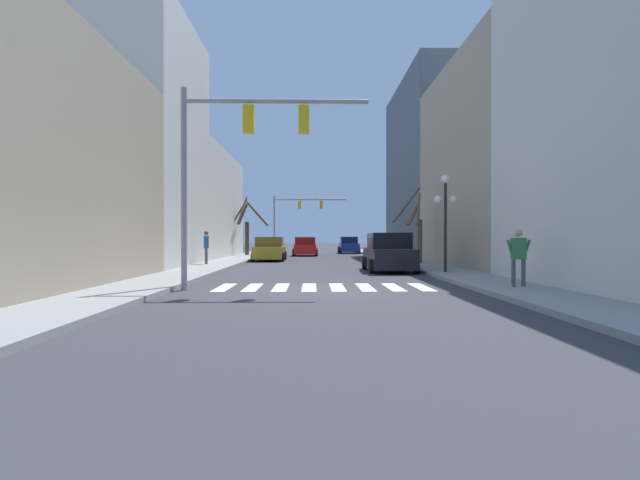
{
  "coord_description": "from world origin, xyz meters",
  "views": [
    {
      "loc": [
        -0.35,
        -14.82,
        1.6
      ],
      "look_at": [
        0.27,
        24.47,
        1.38
      ],
      "focal_mm": 28.0,
      "sensor_mm": 36.0,
      "label": 1
    }
  ],
  "objects_px": {
    "car_parked_left_far": "(389,254)",
    "car_at_intersection": "(305,247)",
    "pedestrian_crossing_street": "(518,252)",
    "traffic_signal_far": "(296,211)",
    "car_parked_right_far": "(349,245)",
    "traffic_signal_near": "(236,145)",
    "car_parked_left_near": "(270,250)",
    "street_lamp_right_corner": "(445,203)",
    "street_tree_left_mid": "(247,227)",
    "pedestrian_near_right_corner": "(206,244)",
    "street_tree_right_mid": "(417,227)"
  },
  "relations": [
    {
      "from": "car_parked_left_far",
      "to": "car_at_intersection",
      "type": "relative_size",
      "value": 1.11
    },
    {
      "from": "car_parked_left_far",
      "to": "pedestrian_crossing_street",
      "type": "bearing_deg",
      "value": -164.14
    },
    {
      "from": "traffic_signal_far",
      "to": "car_parked_left_far",
      "type": "bearing_deg",
      "value": -79.19
    },
    {
      "from": "traffic_signal_far",
      "to": "car_parked_left_far",
      "type": "height_order",
      "value": "traffic_signal_far"
    },
    {
      "from": "car_parked_right_far",
      "to": "pedestrian_crossing_street",
      "type": "height_order",
      "value": "pedestrian_crossing_street"
    },
    {
      "from": "traffic_signal_near",
      "to": "car_parked_left_near",
      "type": "bearing_deg",
      "value": 91.88
    },
    {
      "from": "traffic_signal_near",
      "to": "pedestrian_crossing_street",
      "type": "relative_size",
      "value": 3.6
    },
    {
      "from": "car_parked_right_far",
      "to": "traffic_signal_near",
      "type": "bearing_deg",
      "value": 170.31
    },
    {
      "from": "car_at_intersection",
      "to": "pedestrian_crossing_street",
      "type": "bearing_deg",
      "value": 13.14
    },
    {
      "from": "street_lamp_right_corner",
      "to": "pedestrian_crossing_street",
      "type": "bearing_deg",
      "value": -84.97
    },
    {
      "from": "traffic_signal_far",
      "to": "car_parked_left_near",
      "type": "bearing_deg",
      "value": -94.44
    },
    {
      "from": "traffic_signal_near",
      "to": "car_parked_left_near",
      "type": "distance_m",
      "value": 19.32
    },
    {
      "from": "car_parked_right_far",
      "to": "street_tree_left_mid",
      "type": "height_order",
      "value": "street_tree_left_mid"
    },
    {
      "from": "pedestrian_crossing_street",
      "to": "street_lamp_right_corner",
      "type": "bearing_deg",
      "value": 97.75
    },
    {
      "from": "traffic_signal_far",
      "to": "car_parked_left_near",
      "type": "xyz_separation_m",
      "value": [
        -1.29,
        -16.57,
        -3.52
      ]
    },
    {
      "from": "pedestrian_crossing_street",
      "to": "car_parked_left_near",
      "type": "bearing_deg",
      "value": 117.49
    },
    {
      "from": "street_lamp_right_corner",
      "to": "car_parked_right_far",
      "type": "xyz_separation_m",
      "value": [
        -1.87,
        29.24,
        -2.26
      ]
    },
    {
      "from": "street_tree_left_mid",
      "to": "pedestrian_near_right_corner",
      "type": "bearing_deg",
      "value": -91.24
    },
    {
      "from": "traffic_signal_far",
      "to": "street_lamp_right_corner",
      "type": "relative_size",
      "value": 1.83
    },
    {
      "from": "car_at_intersection",
      "to": "pedestrian_crossing_street",
      "type": "height_order",
      "value": "pedestrian_crossing_street"
    },
    {
      "from": "traffic_signal_near",
      "to": "traffic_signal_far",
      "type": "height_order",
      "value": "traffic_signal_near"
    },
    {
      "from": "traffic_signal_far",
      "to": "car_parked_right_far",
      "type": "height_order",
      "value": "traffic_signal_far"
    },
    {
      "from": "traffic_signal_near",
      "to": "car_parked_left_far",
      "type": "height_order",
      "value": "traffic_signal_near"
    },
    {
      "from": "traffic_signal_far",
      "to": "car_parked_left_far",
      "type": "xyz_separation_m",
      "value": [
        5.21,
        -27.29,
        -3.44
      ]
    },
    {
      "from": "car_parked_right_far",
      "to": "street_lamp_right_corner",
      "type": "bearing_deg",
      "value": -176.33
    },
    {
      "from": "pedestrian_crossing_street",
      "to": "car_parked_right_far",
      "type": "bearing_deg",
      "value": 96.62
    },
    {
      "from": "traffic_signal_far",
      "to": "street_tree_right_mid",
      "type": "relative_size",
      "value": 1.72
    },
    {
      "from": "street_tree_right_mid",
      "to": "traffic_signal_far",
      "type": "bearing_deg",
      "value": 108.31
    },
    {
      "from": "street_tree_right_mid",
      "to": "pedestrian_near_right_corner",
      "type": "bearing_deg",
      "value": -175.64
    },
    {
      "from": "traffic_signal_near",
      "to": "car_parked_left_far",
      "type": "xyz_separation_m",
      "value": [
        5.87,
        8.25,
        -3.53
      ]
    },
    {
      "from": "car_parked_left_near",
      "to": "pedestrian_near_right_corner",
      "type": "distance_m",
      "value": 7.54
    },
    {
      "from": "street_tree_right_mid",
      "to": "street_lamp_right_corner",
      "type": "bearing_deg",
      "value": -92.68
    },
    {
      "from": "traffic_signal_near",
      "to": "pedestrian_near_right_corner",
      "type": "relative_size",
      "value": 3.37
    },
    {
      "from": "street_tree_right_mid",
      "to": "street_tree_left_mid",
      "type": "xyz_separation_m",
      "value": [
        -11.3,
        13.43,
        0.26
      ]
    },
    {
      "from": "car_parked_left_near",
      "to": "pedestrian_crossing_street",
      "type": "height_order",
      "value": "pedestrian_crossing_street"
    },
    {
      "from": "car_parked_left_far",
      "to": "street_tree_right_mid",
      "type": "bearing_deg",
      "value": -26.27
    },
    {
      "from": "traffic_signal_near",
      "to": "pedestrian_near_right_corner",
      "type": "distance_m",
      "value": 12.88
    },
    {
      "from": "street_tree_right_mid",
      "to": "pedestrian_crossing_street",
      "type": "bearing_deg",
      "value": -89.18
    },
    {
      "from": "car_at_intersection",
      "to": "pedestrian_near_right_corner",
      "type": "relative_size",
      "value": 2.31
    },
    {
      "from": "street_lamp_right_corner",
      "to": "pedestrian_near_right_corner",
      "type": "relative_size",
      "value": 2.24
    },
    {
      "from": "pedestrian_near_right_corner",
      "to": "street_tree_left_mid",
      "type": "xyz_separation_m",
      "value": [
        0.31,
        14.32,
        1.21
      ]
    },
    {
      "from": "traffic_signal_near",
      "to": "street_lamp_right_corner",
      "type": "distance_m",
      "value": 9.7
    },
    {
      "from": "traffic_signal_near",
      "to": "car_at_intersection",
      "type": "xyz_separation_m",
      "value": [
        1.69,
        28.07,
        -3.62
      ]
    },
    {
      "from": "traffic_signal_near",
      "to": "street_lamp_right_corner",
      "type": "height_order",
      "value": "traffic_signal_near"
    },
    {
      "from": "car_parked_right_far",
      "to": "car_parked_left_near",
      "type": "bearing_deg",
      "value": 157.49
    },
    {
      "from": "traffic_signal_far",
      "to": "car_parked_left_far",
      "type": "relative_size",
      "value": 1.59
    },
    {
      "from": "traffic_signal_far",
      "to": "pedestrian_crossing_street",
      "type": "distance_m",
      "value": 36.96
    },
    {
      "from": "street_tree_right_mid",
      "to": "car_parked_left_far",
      "type": "bearing_deg",
      "value": -116.27
    },
    {
      "from": "pedestrian_near_right_corner",
      "to": "traffic_signal_far",
      "type": "bearing_deg",
      "value": -26.51
    },
    {
      "from": "pedestrian_crossing_street",
      "to": "street_tree_right_mid",
      "type": "distance_m",
      "value": 13.4
    }
  ]
}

